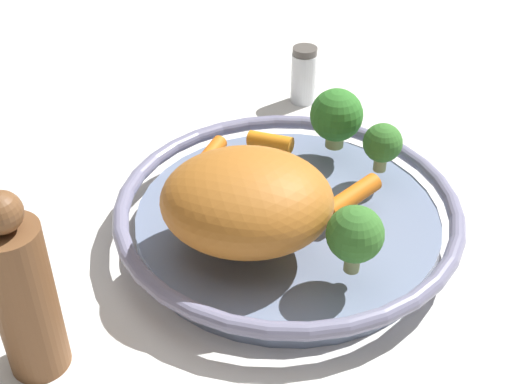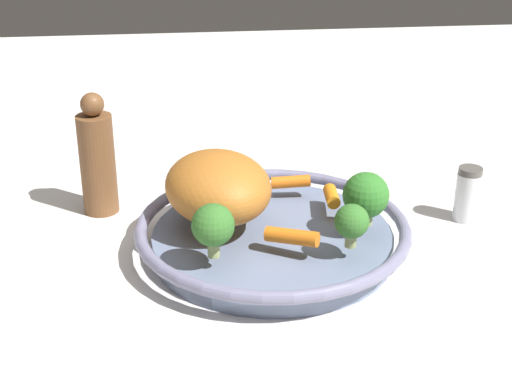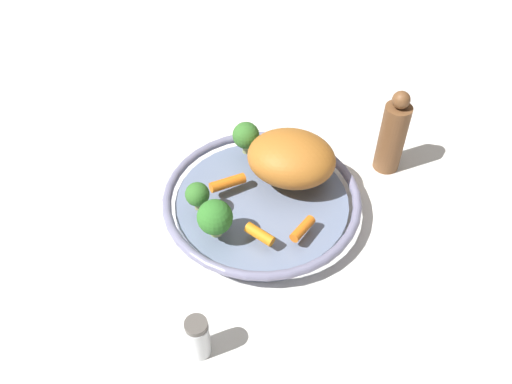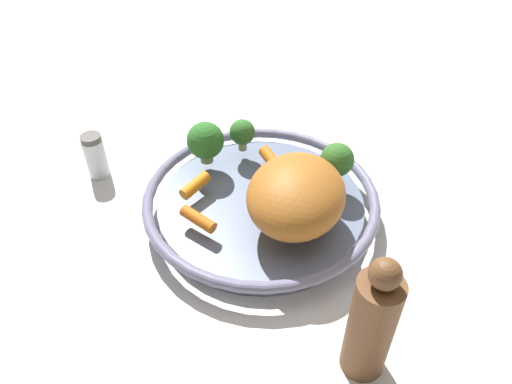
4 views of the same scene
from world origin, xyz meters
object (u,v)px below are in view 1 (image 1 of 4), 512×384
Objects in this scene: baby_carrot_back at (209,155)px; pepper_mill at (23,294)px; salt_shaker at (304,75)px; broccoli_floret_small at (355,235)px; serving_bowl at (287,216)px; broccoli_floret_mid at (336,116)px; roast_chicken_piece at (247,201)px; baby_carrot_right at (352,196)px; broccoli_floret_edge at (383,144)px; baby_carrot_near_rim at (270,142)px.

pepper_mill reaches higher than baby_carrot_back.
broccoli_floret_small is at bearing 111.86° from salt_shaker.
broccoli_floret_mid reaches higher than serving_bowl.
broccoli_floret_mid is 0.36m from pepper_mill.
roast_chicken_piece reaches higher than salt_shaker.
roast_chicken_piece is 2.40× the size of baby_carrot_right.
serving_bowl is 0.07m from baby_carrot_right.
baby_carrot_right is 1.21× the size of baby_carrot_back.
pepper_mill reaches higher than baby_carrot_right.
broccoli_floret_small is at bearing 173.04° from roast_chicken_piece.
broccoli_floret_small is 1.21× the size of broccoli_floret_edge.
baby_carrot_near_rim is at bearing -107.79° from pepper_mill.
broccoli_floret_small reaches higher than broccoli_floret_edge.
pepper_mill is (0.10, 0.30, 0.03)m from baby_carrot_near_rim.
salt_shaker reaches higher than baby_carrot_right.
broccoli_floret_small is (-0.10, 0.01, -0.00)m from roast_chicken_piece.
serving_bowl is at bearing -122.85° from pepper_mill.
baby_carrot_right is 0.31m from pepper_mill.
broccoli_floret_mid is at bearing -72.06° from broccoli_floret_small.
broccoli_floret_small reaches higher than baby_carrot_back.
salt_shaker reaches higher than baby_carrot_near_rim.
roast_chicken_piece is at bearing 97.01° from salt_shaker.
baby_carrot_back is at bearing -99.96° from pepper_mill.
roast_chicken_piece is at bearing 100.03° from baby_carrot_near_rim.
pepper_mill is (0.04, 0.25, 0.03)m from baby_carrot_back.
baby_carrot_back is (0.05, 0.04, -0.00)m from baby_carrot_near_rim.
pepper_mill is (0.12, 0.15, -0.01)m from roast_chicken_piece.
broccoli_floret_edge is (-0.17, -0.04, 0.02)m from baby_carrot_back.
broccoli_floret_edge is at bearing 125.08° from salt_shaker.
baby_carrot_near_rim is 0.20m from broccoli_floret_small.
pepper_mill is (0.08, 0.49, 0.04)m from salt_shaker.
serving_bowl is 2.24× the size of roast_chicken_piece.
baby_carrot_back is at bearing 41.04° from baby_carrot_near_rim.
broccoli_floret_small is at bearing 147.05° from baby_carrot_back.
baby_carrot_right is at bearing 113.06° from broccoli_floret_mid.
broccoli_floret_edge reaches higher than baby_carrot_back.
baby_carrot_near_rim is 0.93× the size of baby_carrot_back.
roast_chicken_piece is at bearing 73.76° from serving_bowl.
baby_carrot_near_rim is at bearing -138.96° from baby_carrot_back.
serving_bowl is at bearing -44.10° from broccoli_floret_small.
broccoli_floret_mid is (0.06, -0.19, -0.00)m from broccoli_floret_small.
pepper_mill is (0.16, 0.33, -0.00)m from broccoli_floret_mid.
salt_shaker is (-0.04, -0.23, -0.01)m from baby_carrot_back.
pepper_mill is (0.22, 0.14, -0.00)m from broccoli_floret_small.
broccoli_floret_edge is at bearing 179.05° from baby_carrot_near_rim.
roast_chicken_piece is 2.89× the size of broccoli_floret_edge.
baby_carrot_near_rim is 0.07m from broccoli_floret_mid.
pepper_mill reaches higher than baby_carrot_near_rim.
baby_carrot_near_rim is 0.64× the size of salt_shaker.
baby_carrot_right is 0.37× the size of pepper_mill.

